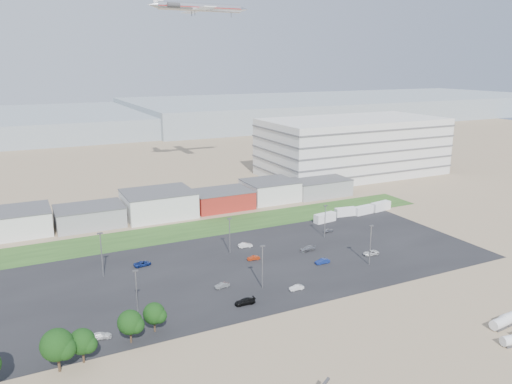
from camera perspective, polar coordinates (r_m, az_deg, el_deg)
ground at (r=108.47m, az=2.52°, el=-12.30°), size 700.00×700.00×0.00m
parking_lot at (r=126.66m, az=0.13°, el=-8.18°), size 120.00×50.00×0.01m
grass_strip at (r=152.54m, az=-6.93°, el=-4.27°), size 160.00×16.00×0.02m
hills_backdrop at (r=411.38m, az=-14.04°, el=7.94°), size 700.00×200.00×9.00m
building_row at (r=164.74m, az=-14.78°, el=-1.77°), size 170.00×20.00×8.00m
parking_garage at (r=228.80m, az=10.96°, el=5.13°), size 80.00×40.00×25.00m
storage_tank_nw at (r=108.08m, az=26.08°, el=-13.29°), size 4.08×2.32×2.35m
storage_tank_ne at (r=110.72m, az=27.05°, el=-12.68°), size 4.32×2.33×2.53m
storage_tank_sw at (r=103.23m, az=27.13°, el=-14.82°), size 3.87×2.38×2.17m
box_trailer_a at (r=159.54m, az=7.88°, el=-2.92°), size 7.75×3.40×2.81m
box_trailer_b at (r=166.97m, az=10.19°, el=-2.24°), size 7.45×3.12×2.71m
box_trailer_c at (r=170.06m, az=12.17°, el=-2.03°), size 7.47×3.07×2.72m
box_trailer_d at (r=175.59m, az=14.05°, el=-1.58°), size 8.05×3.69×2.91m
tree_left at (r=90.35m, az=-21.77°, el=-16.24°), size 5.70×5.70×8.56m
tree_mid at (r=91.66m, az=-19.25°, el=-16.09°), size 4.66×4.66×6.99m
tree_right at (r=94.96m, az=-14.21°, el=-14.49°), size 4.76×4.76×7.14m
tree_near at (r=97.61m, az=-11.57°, el=-13.67°), size 4.38×4.38×6.57m
lightpole_front_l at (r=103.58m, az=-13.49°, el=-11.13°), size 1.12×0.47×9.55m
lightpole_front_m at (r=111.81m, az=0.73°, el=-8.57°), size 1.19×0.50×10.10m
lightpole_front_r at (r=127.34m, az=12.93°, el=-5.95°), size 1.21×0.51×10.32m
lightpole_back_l at (r=122.87m, az=-17.22°, el=-6.88°), size 1.28×0.53×10.87m
lightpole_back_m at (r=131.77m, az=-3.03°, el=-5.02°), size 1.14×0.48×9.71m
lightpole_back_r at (r=144.59m, az=7.89°, el=-3.36°), size 1.13×0.47×9.62m
airliner at (r=208.83m, az=-6.42°, el=20.26°), size 41.77×28.73×12.25m
parked_car_0 at (r=135.23m, az=13.00°, el=-6.79°), size 4.31×2.09×1.18m
parked_car_1 at (r=127.51m, az=7.60°, el=-7.85°), size 3.88×1.39×1.27m
parked_car_3 at (r=106.63m, az=-1.27°, el=-12.40°), size 4.51×2.07×1.28m
parked_car_4 at (r=114.03m, az=-3.90°, el=-10.59°), size 3.54×1.56×1.13m
parked_car_7 at (r=128.68m, az=-0.30°, el=-7.55°), size 3.41×1.56×1.08m
parked_car_8 at (r=150.37m, az=8.24°, el=-4.38°), size 3.32×1.61×1.09m
parked_car_9 at (r=128.22m, az=-12.84°, el=-7.99°), size 4.53×2.54×1.20m
parked_car_10 at (r=99.12m, az=-17.35°, el=-15.40°), size 4.15×2.14×1.15m
parked_car_11 at (r=137.07m, az=-1.23°, el=-6.09°), size 4.00×1.87×1.27m
parked_car_12 at (r=135.33m, az=5.91°, el=-6.44°), size 4.48×1.98×1.28m
parked_car_13 at (r=113.12m, az=4.65°, el=-10.84°), size 3.39×1.33×1.10m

